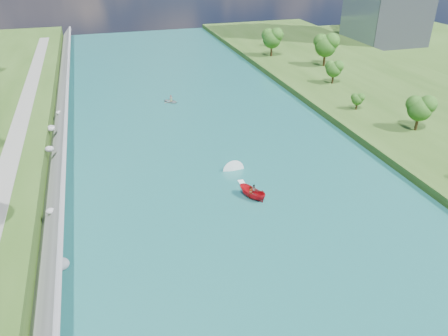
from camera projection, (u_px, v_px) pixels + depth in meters
name	position (u px, v px, depth m)	size (l,w,h in m)	color
ground	(264.00, 240.00, 55.98)	(260.00, 260.00, 0.00)	#2D5119
river_water	(220.00, 168.00, 72.81)	(55.00, 240.00, 0.10)	#17585A
riprap_bank	(55.00, 186.00, 64.36)	(3.98, 236.00, 4.07)	slate
riverside_path	(4.00, 178.00, 62.87)	(3.00, 200.00, 0.10)	gray
trees_east	(410.00, 99.00, 84.73)	(16.46, 141.02, 10.97)	#2B5416
motorboat	(250.00, 189.00, 65.27)	(3.87, 19.25, 2.12)	red
raft	(171.00, 101.00, 100.83)	(4.06, 4.00, 1.73)	#999DA1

